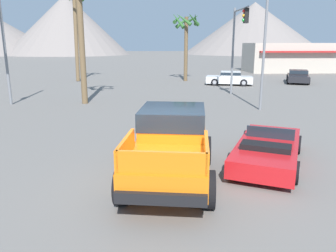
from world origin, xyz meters
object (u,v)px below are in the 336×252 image
Objects in this scene: red_convertible_car at (268,150)px; traffic_light_main at (238,35)px; parked_car_white at (230,78)px; palm_tree_short at (186,30)px; street_lamp_post at (267,12)px; orange_pickup_truck at (171,140)px; parked_car_dark at (298,76)px; palm_tree_tall at (74,12)px.

red_convertible_car is 13.98m from traffic_light_main.
parked_car_white reaches higher than red_convertible_car.
palm_tree_short is at bearing 115.74° from red_convertible_car.
street_lamp_post reaches higher than red_convertible_car.
traffic_light_main is (5.45, 14.11, 3.13)m from orange_pickup_truck.
parked_car_dark is at bearing 134.18° from traffic_light_main.
palm_tree_tall reaches higher than parked_car_white.
palm_tree_tall reaches higher than parked_car_dark.
orange_pickup_truck reaches higher than parked_car_white.
red_convertible_car is 0.52× the size of palm_tree_tall.
palm_tree_tall reaches higher than palm_tree_short.
parked_car_dark is at bearing 89.21° from red_convertible_car.
palm_tree_tall is at bearing -128.90° from traffic_light_main.
traffic_light_main is (2.39, 13.24, 3.77)m from red_convertible_car.
parked_car_dark reaches higher than red_convertible_car.
parked_car_white is 0.72× the size of traffic_light_main.
street_lamp_post reaches higher than orange_pickup_truck.
orange_pickup_truck is 15.45m from traffic_light_main.
street_lamp_post is at bearing -79.98° from palm_tree_short.
palm_tree_short reaches higher than parked_car_dark.
traffic_light_main is 17.00m from palm_tree_tall.
parked_car_dark is at bearing -7.34° from palm_tree_tall.
palm_tree_short is at bearing 60.66° from parked_car_white.
street_lamp_post reaches higher than parked_car_dark.
red_convertible_car is 0.77× the size of traffic_light_main.
parked_car_white is (-6.88, -1.21, -0.01)m from parked_car_dark.
orange_pickup_truck is 0.56× the size of palm_tree_tall.
street_lamp_post is 20.42m from palm_tree_tall.
palm_tree_short reaches higher than orange_pickup_truck.
palm_tree_short is (3.01, 24.15, 3.89)m from orange_pickup_truck.
parked_car_white is at bearing -15.40° from palm_tree_tall.
parked_car_dark is 11.58m from palm_tree_short.
parked_car_dark is 0.69× the size of palm_tree_short.
orange_pickup_truck is 11.60m from street_lamp_post.
orange_pickup_truck is at bearing 175.97° from parked_car_white.
traffic_light_main reaches higher than orange_pickup_truck.
parked_car_white is at bearing 85.00° from street_lamp_post.
palm_tree_short is (-0.05, 23.28, 4.52)m from red_convertible_car.
orange_pickup_truck is 0.56× the size of street_lamp_post.
parked_car_dark is at bearing 58.20° from street_lamp_post.
palm_tree_tall reaches higher than traffic_light_main.
street_lamp_post reaches higher than traffic_light_main.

